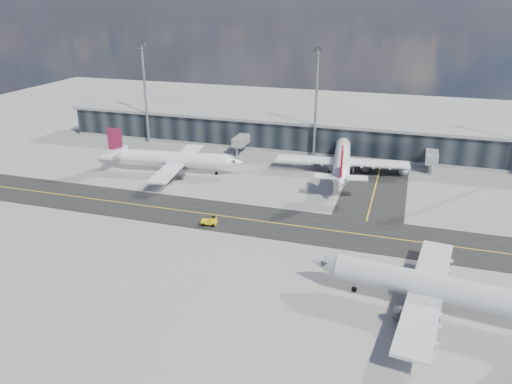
% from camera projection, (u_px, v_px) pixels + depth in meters
% --- Properties ---
extents(ground, '(300.00, 300.00, 0.00)m').
position_uv_depth(ground, '(262.00, 231.00, 92.60)').
color(ground, gray).
rests_on(ground, ground).
extents(taxiway_lanes, '(180.00, 63.00, 0.03)m').
position_uv_depth(taxiway_lanes, '(296.00, 211.00, 101.03)').
color(taxiway_lanes, black).
rests_on(taxiway_lanes, ground).
extents(terminal_concourse, '(152.00, 19.80, 8.80)m').
position_uv_depth(terminal_concourse, '(319.00, 136.00, 139.82)').
color(terminal_concourse, black).
rests_on(terminal_concourse, ground).
extents(floodlight_masts, '(102.50, 0.70, 28.90)m').
position_uv_depth(floodlight_masts, '(316.00, 99.00, 129.46)').
color(floodlight_masts, gray).
rests_on(floodlight_masts, ground).
extents(airliner_af, '(35.49, 30.34, 10.51)m').
position_uv_depth(airliner_af, '(172.00, 159.00, 122.13)').
color(airliner_af, white).
rests_on(airliner_af, ground).
extents(airliner_redtail, '(32.49, 38.00, 11.25)m').
position_uv_depth(airliner_redtail, '(342.00, 160.00, 120.57)').
color(airliner_redtail, white).
rests_on(airliner_redtail, ground).
extents(airliner_near, '(36.43, 31.14, 10.79)m').
position_uv_depth(airliner_near, '(438.00, 288.00, 67.88)').
color(airliner_near, silver).
rests_on(airliner_near, ground).
extents(baggage_tug, '(2.97, 1.75, 1.77)m').
position_uv_depth(baggage_tug, '(210.00, 221.00, 94.45)').
color(baggage_tug, yellow).
rests_on(baggage_tug, ground).
extents(service_van, '(2.89, 5.18, 1.37)m').
position_uv_depth(service_van, '(404.00, 170.00, 123.06)').
color(service_van, white).
rests_on(service_van, ground).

